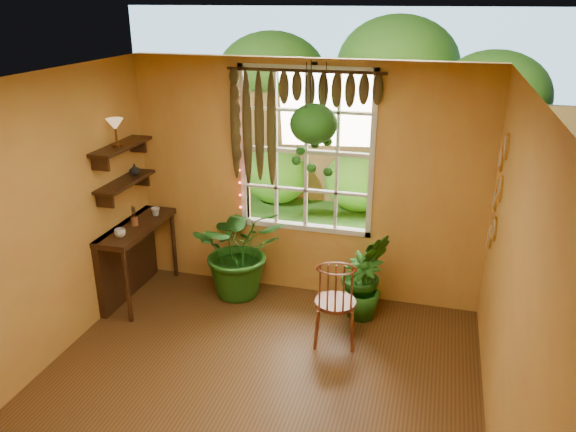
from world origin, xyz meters
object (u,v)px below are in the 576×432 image
at_px(potted_plant_mid, 365,273).
at_px(counter_ledge, 130,251).
at_px(potted_plant_left, 240,249).
at_px(hanging_basket, 314,130).
at_px(windsor_chair, 335,314).

bearing_deg(potted_plant_mid, counter_ledge, -172.84).
xyz_separation_m(potted_plant_left, potted_plant_mid, (1.45, -0.02, -0.10)).
relative_size(counter_ledge, hanging_basket, 1.02).
xyz_separation_m(windsor_chair, hanging_basket, (-0.42, 0.73, 1.69)).
bearing_deg(hanging_basket, windsor_chair, -60.13).
relative_size(counter_ledge, potted_plant_mid, 1.25).
bearing_deg(hanging_basket, potted_plant_left, -178.03).
distance_m(counter_ledge, potted_plant_mid, 2.69).
xyz_separation_m(counter_ledge, windsor_chair, (2.47, -0.34, -0.23)).
bearing_deg(hanging_basket, potted_plant_mid, -4.41).
bearing_deg(counter_ledge, windsor_chair, -7.94).
distance_m(windsor_chair, hanging_basket, 1.89).
xyz_separation_m(windsor_chair, potted_plant_left, (-1.25, 0.70, 0.25)).
xyz_separation_m(counter_ledge, hanging_basket, (2.06, 0.38, 1.47)).
bearing_deg(windsor_chair, potted_plant_left, 141.60).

